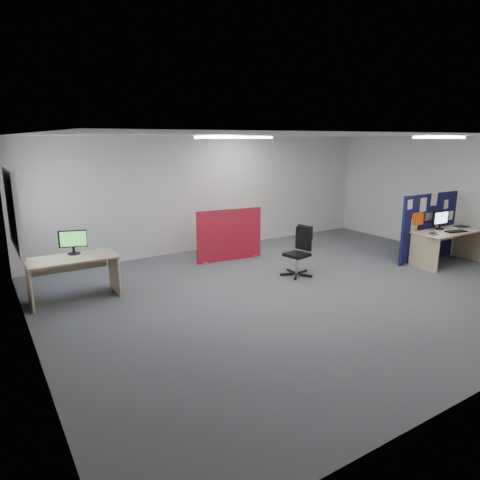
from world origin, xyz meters
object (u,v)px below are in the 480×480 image
monitor_main (440,219)px  monitor_second (73,241)px  second_desk (72,268)px  red_divider (230,235)px  navy_divider (428,227)px  main_desk (446,238)px  office_chair (300,248)px

monitor_main → monitor_second: monitor_second is taller
second_desk → monitor_second: monitor_second is taller
red_divider → second_desk: 3.49m
navy_divider → monitor_main: bearing=-66.1°
red_divider → monitor_main: bearing=-27.4°
monitor_second → main_desk: bearing=-0.9°
navy_divider → main_desk: navy_divider is taller
navy_divider → monitor_second: (-7.06, 1.88, 0.21)m
office_chair → monitor_main: bearing=-27.4°
navy_divider → red_divider: navy_divider is taller
main_desk → monitor_second: (-7.18, 2.24, 0.41)m
second_desk → red_divider: bearing=10.0°
monitor_second → navy_divider: bearing=1.5°
main_desk → monitor_main: 0.43m
red_divider → monitor_second: size_ratio=3.40×
main_desk → second_desk: (-7.26, 2.08, -0.01)m
main_desk → office_chair: office_chair is taller
main_desk → second_desk: same height
main_desk → office_chair: bearing=161.7°
navy_divider → monitor_second: bearing=165.1°
monitor_main → red_divider: bearing=149.6°
navy_divider → office_chair: navy_divider is taller
monitor_main → monitor_second: bearing=167.0°
navy_divider → red_divider: (-3.71, 2.33, -0.19)m
office_chair → red_divider: bearing=100.2°
monitor_second → monitor_main: bearing=0.1°
main_desk → second_desk: bearing=164.0°
monitor_main → monitor_second: 7.45m
monitor_second → office_chair: size_ratio=0.47×
monitor_main → second_desk: bearing=168.4°
second_desk → main_desk: bearing=-16.0°
monitor_main → office_chair: monitor_main is taller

